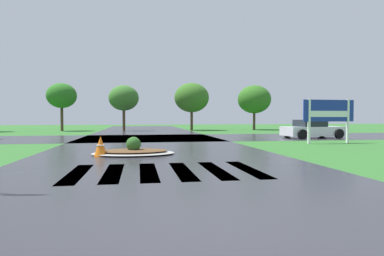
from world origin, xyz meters
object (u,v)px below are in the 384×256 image
estate_billboard (329,113)px  traffic_cone (101,146)px  median_island (134,151)px  car_blue_compact (312,130)px

estate_billboard → traffic_cone: 12.45m
median_island → traffic_cone: traffic_cone is taller
median_island → car_blue_compact: car_blue_compact is taller
estate_billboard → median_island: bearing=17.9°
estate_billboard → traffic_cone: (-11.62, -4.26, -1.29)m
estate_billboard → median_island: (-10.45, -3.87, -1.53)m
estate_billboard → median_island: size_ratio=0.97×
car_blue_compact → estate_billboard: bearing=-113.3°
estate_billboard → traffic_cone: size_ratio=4.04×
estate_billboard → traffic_cone: bearing=17.7°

